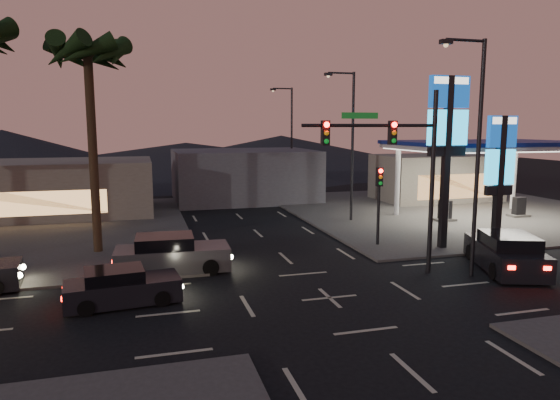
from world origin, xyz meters
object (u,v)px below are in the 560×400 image
object	(u,v)px
gas_station	(487,147)
suv_station	(506,253)
traffic_signal_mast	(397,156)
pylon_sign_tall	(448,128)
pylon_sign_short	(500,162)
car_lane_a_front	(121,288)
car_lane_b_front	(171,255)

from	to	relation	value
gas_station	suv_station	bearing A→B (deg)	-123.21
traffic_signal_mast	suv_station	world-z (taller)	traffic_signal_mast
pylon_sign_tall	traffic_signal_mast	size ratio (longest dim) A/B	1.12
pylon_sign_short	traffic_signal_mast	size ratio (longest dim) A/B	0.88
pylon_sign_short	pylon_sign_tall	bearing A→B (deg)	158.20
car_lane_a_front	suv_station	xyz separation A→B (m)	(16.61, -0.10, 0.17)
car_lane_a_front	car_lane_b_front	bearing A→B (deg)	61.59
pylon_sign_tall	car_lane_b_front	size ratio (longest dim) A/B	1.73
suv_station	car_lane_a_front	bearing A→B (deg)	179.66
pylon_sign_short	car_lane_a_front	xyz separation A→B (m)	(-18.59, -3.06, -4.03)
traffic_signal_mast	suv_station	xyz separation A→B (m)	(5.27, -0.65, -4.43)
gas_station	pylon_sign_tall	bearing A→B (deg)	-139.09
pylon_sign_short	traffic_signal_mast	xyz separation A→B (m)	(-7.24, -2.51, 0.57)
pylon_sign_short	car_lane_a_front	bearing A→B (deg)	-170.65
pylon_sign_tall	suv_station	distance (m)	6.99
pylon_sign_short	suv_station	size ratio (longest dim) A/B	1.26
car_lane_a_front	suv_station	size ratio (longest dim) A/B	0.77
gas_station	pylon_sign_short	bearing A→B (deg)	-123.69
traffic_signal_mast	car_lane_a_front	xyz separation A→B (m)	(-11.35, -0.55, -4.60)
traffic_signal_mast	pylon_sign_tall	bearing A→B (deg)	36.52
gas_station	suv_station	size ratio (longest dim) A/B	2.19
suv_station	traffic_signal_mast	bearing A→B (deg)	173.01
car_lane_a_front	car_lane_b_front	xyz separation A→B (m)	(2.01, 3.72, 0.15)
car_lane_b_front	suv_station	bearing A→B (deg)	-14.66
traffic_signal_mast	gas_station	bearing A→B (deg)	39.28
pylon_sign_tall	car_lane_a_front	bearing A→B (deg)	-165.84
gas_station	pylon_sign_tall	world-z (taller)	pylon_sign_tall
gas_station	pylon_sign_short	distance (m)	9.02
car_lane_a_front	car_lane_b_front	world-z (taller)	car_lane_b_front
pylon_sign_tall	suv_station	size ratio (longest dim) A/B	1.62
pylon_sign_short	traffic_signal_mast	distance (m)	7.69
car_lane_b_front	pylon_sign_short	bearing A→B (deg)	-2.28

